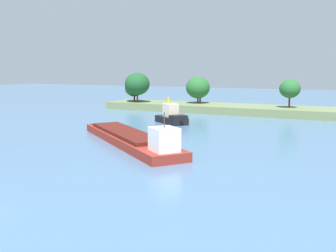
{
  "coord_description": "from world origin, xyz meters",
  "views": [
    {
      "loc": [
        25.52,
        -17.04,
        10.67
      ],
      "look_at": [
        -2.85,
        40.21,
        1.2
      ],
      "focal_mm": 40.76,
      "sensor_mm": 36.0,
      "label": 1
    }
  ],
  "objects": [
    {
      "name": "tugboat",
      "position": [
        -7.44,
        51.08,
        1.32
      ],
      "size": [
        8.64,
        7.58,
        5.12
      ],
      "color": "black",
      "rests_on": "ground"
    },
    {
      "name": "cargo_barge",
      "position": [
        -3.27,
        28.91,
        0.94
      ],
      "size": [
        25.62,
        21.28,
        5.78
      ],
      "color": "maroon",
      "rests_on": "ground"
    },
    {
      "name": "treeline_island",
      "position": [
        6.5,
        75.25,
        2.91
      ],
      "size": [
        91.01,
        12.88,
        9.86
      ],
      "color": "#66754C",
      "rests_on": "ground"
    }
  ]
}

